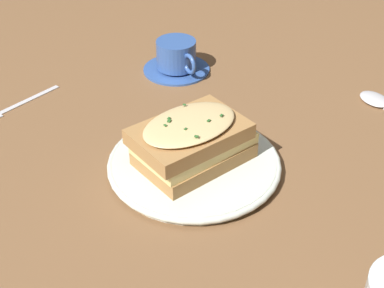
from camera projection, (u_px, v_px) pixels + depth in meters
name	position (u px, v px, depth m)	size (l,w,h in m)	color
ground_plane	(190.00, 165.00, 0.76)	(2.40, 2.40, 0.00)	brown
dinner_plate	(192.00, 165.00, 0.75)	(0.24, 0.24, 0.02)	silver
sandwich	(191.00, 142.00, 0.72)	(0.16, 0.10, 0.07)	#A37542
teacup_with_saucer	(177.00, 58.00, 0.98)	(0.12, 0.13, 0.06)	#33569E
spoon	(378.00, 102.00, 0.89)	(0.05, 0.16, 0.01)	silver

